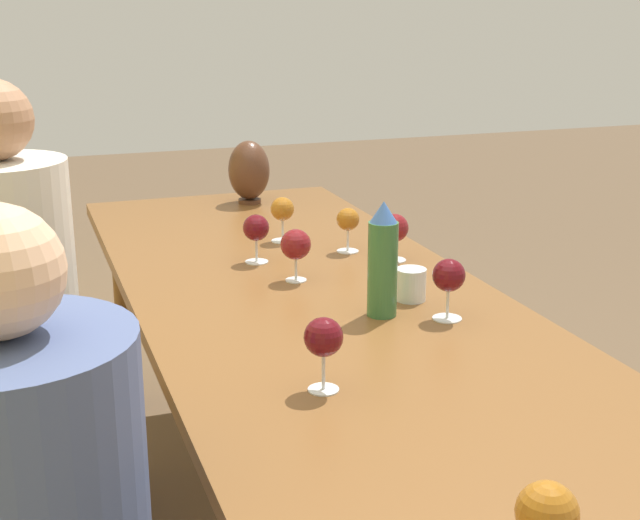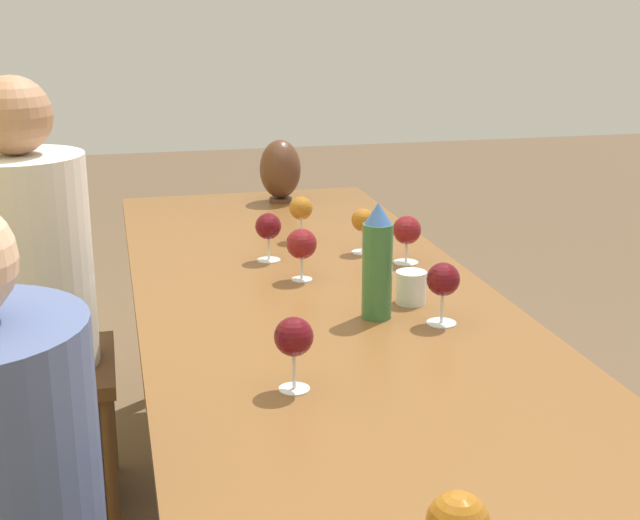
# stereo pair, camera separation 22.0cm
# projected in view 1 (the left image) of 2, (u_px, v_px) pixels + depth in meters

# --- Properties ---
(dining_table) EXTENTS (2.84, 0.91, 0.77)m
(dining_table) POSITION_uv_depth(u_px,v_px,m) (341.00, 344.00, 2.12)
(dining_table) COLOR brown
(dining_table) RESTS_ON ground_plane
(water_bottle) EXTENTS (0.07, 0.07, 0.28)m
(water_bottle) POSITION_uv_depth(u_px,v_px,m) (383.00, 261.00, 2.08)
(water_bottle) COLOR #336638
(water_bottle) RESTS_ON dining_table
(water_tumbler) EXTENTS (0.07, 0.07, 0.08)m
(water_tumbler) POSITION_uv_depth(u_px,v_px,m) (411.00, 284.00, 2.21)
(water_tumbler) COLOR silver
(water_tumbler) RESTS_ON dining_table
(vase) EXTENTS (0.15, 0.15, 0.23)m
(vase) POSITION_uv_depth(u_px,v_px,m) (249.00, 171.00, 3.22)
(vase) COLOR #4C2D1E
(vase) RESTS_ON dining_table
(wine_glass_0) EXTENTS (0.08, 0.08, 0.15)m
(wine_glass_0) POSITION_uv_depth(u_px,v_px,m) (449.00, 277.00, 2.06)
(wine_glass_0) COLOR silver
(wine_glass_0) RESTS_ON dining_table
(wine_glass_1) EXTENTS (0.07, 0.07, 0.13)m
(wine_glass_1) POSITION_uv_depth(u_px,v_px,m) (348.00, 221.00, 2.61)
(wine_glass_1) COLOR silver
(wine_glass_1) RESTS_ON dining_table
(wine_glass_2) EXTENTS (0.07, 0.07, 0.14)m
(wine_glass_2) POSITION_uv_depth(u_px,v_px,m) (256.00, 229.00, 2.50)
(wine_glass_2) COLOR silver
(wine_glass_2) RESTS_ON dining_table
(wine_glass_3) EXTENTS (0.08, 0.08, 0.14)m
(wine_glass_3) POSITION_uv_depth(u_px,v_px,m) (547.00, 514.00, 1.14)
(wine_glass_3) COLOR silver
(wine_glass_3) RESTS_ON dining_table
(wine_glass_4) EXTENTS (0.07, 0.07, 0.14)m
(wine_glass_4) POSITION_uv_depth(u_px,v_px,m) (282.00, 210.00, 2.72)
(wine_glass_4) COLOR silver
(wine_glass_4) RESTS_ON dining_table
(wine_glass_5) EXTENTS (0.08, 0.08, 0.14)m
(wine_glass_5) POSITION_uv_depth(u_px,v_px,m) (394.00, 229.00, 2.52)
(wine_glass_5) COLOR silver
(wine_glass_5) RESTS_ON dining_table
(wine_glass_6) EXTENTS (0.08, 0.08, 0.15)m
(wine_glass_6) POSITION_uv_depth(u_px,v_px,m) (323.00, 339.00, 1.68)
(wine_glass_6) COLOR silver
(wine_glass_6) RESTS_ON dining_table
(wine_glass_7) EXTENTS (0.08, 0.08, 0.14)m
(wine_glass_7) POSITION_uv_depth(u_px,v_px,m) (296.00, 245.00, 2.34)
(wine_glass_7) COLOR silver
(wine_glass_7) RESTS_ON dining_table
(person_far) EXTENTS (0.36, 0.36, 1.30)m
(person_far) POSITION_uv_depth(u_px,v_px,m) (16.00, 302.00, 2.44)
(person_far) COLOR #2D2D38
(person_far) RESTS_ON ground_plane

